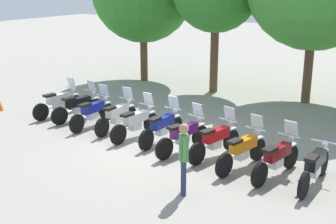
% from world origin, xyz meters
% --- Properties ---
extents(ground_plane, '(80.00, 80.00, 0.00)m').
position_xyz_m(ground_plane, '(0.00, 0.00, 0.00)').
color(ground_plane, gray).
extents(motorcycle_0, '(0.66, 2.19, 1.37)m').
position_xyz_m(motorcycle_0, '(-4.79, 0.54, 0.52)').
color(motorcycle_0, black).
rests_on(motorcycle_0, ground_plane).
extents(motorcycle_1, '(0.74, 2.17, 1.37)m').
position_xyz_m(motorcycle_1, '(-3.83, 0.55, 0.52)').
color(motorcycle_1, black).
rests_on(motorcycle_1, ground_plane).
extents(motorcycle_2, '(0.62, 2.19, 1.37)m').
position_xyz_m(motorcycle_2, '(-2.88, 0.24, 0.52)').
color(motorcycle_2, black).
rests_on(motorcycle_2, ground_plane).
extents(motorcycle_3, '(0.62, 2.19, 1.37)m').
position_xyz_m(motorcycle_3, '(-1.92, 0.36, 0.52)').
color(motorcycle_3, black).
rests_on(motorcycle_3, ground_plane).
extents(motorcycle_4, '(0.63, 2.19, 1.37)m').
position_xyz_m(motorcycle_4, '(-0.96, 0.11, 0.52)').
color(motorcycle_4, black).
rests_on(motorcycle_4, ground_plane).
extents(motorcycle_5, '(0.62, 2.19, 1.37)m').
position_xyz_m(motorcycle_5, '(-0.00, 0.17, 0.52)').
color(motorcycle_5, black).
rests_on(motorcycle_5, ground_plane).
extents(motorcycle_6, '(0.75, 2.17, 1.37)m').
position_xyz_m(motorcycle_6, '(0.96, -0.18, 0.52)').
color(motorcycle_6, black).
rests_on(motorcycle_6, ground_plane).
extents(motorcycle_7, '(0.76, 2.16, 1.37)m').
position_xyz_m(motorcycle_7, '(1.92, -0.03, 0.52)').
color(motorcycle_7, black).
rests_on(motorcycle_7, ground_plane).
extents(motorcycle_8, '(0.75, 2.16, 1.37)m').
position_xyz_m(motorcycle_8, '(2.88, -0.35, 0.52)').
color(motorcycle_8, black).
rests_on(motorcycle_8, ground_plane).
extents(motorcycle_9, '(0.74, 2.17, 1.37)m').
position_xyz_m(motorcycle_9, '(3.84, -0.40, 0.52)').
color(motorcycle_9, black).
rests_on(motorcycle_9, ground_plane).
extents(motorcycle_10, '(0.62, 2.19, 0.99)m').
position_xyz_m(motorcycle_10, '(4.79, -0.42, 0.50)').
color(motorcycle_10, black).
rests_on(motorcycle_10, ground_plane).
extents(person_0, '(0.32, 0.37, 1.75)m').
position_xyz_m(person_0, '(2.31, -2.51, 1.03)').
color(person_0, '#232D4C').
rests_on(person_0, ground_plane).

